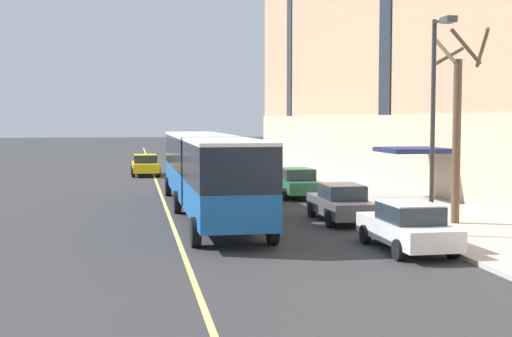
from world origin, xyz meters
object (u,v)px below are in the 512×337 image
object	(u,v)px
parked_car_silver_0	(254,167)
taxi_cab	(145,165)
parked_car_darkgray_1	(341,203)
parked_car_white_2	(407,227)
city_bus	(207,168)
street_lamp	(436,105)
parked_car_darkgray_3	(240,161)
parked_car_green_4	(296,183)
street_tree_mid_block	(457,125)

from	to	relation	value
parked_car_silver_0	taxi_cab	size ratio (longest dim) A/B	0.95
parked_car_darkgray_1	parked_car_white_2	distance (m)	6.50
city_bus	parked_car_silver_0	bearing A→B (deg)	74.00
street_lamp	taxi_cab	bearing A→B (deg)	107.43
parked_car_darkgray_3	parked_car_green_4	bearing A→B (deg)	-89.73
city_bus	parked_car_white_2	world-z (taller)	city_bus
parked_car_white_2	taxi_cab	xyz separation A→B (m)	(-7.65, 31.49, 0.00)
taxi_cab	parked_car_green_4	bearing A→B (deg)	-64.33
parked_car_darkgray_1	parked_car_darkgray_3	world-z (taller)	same
parked_car_silver_0	street_lamp	bearing A→B (deg)	-85.85
parked_car_silver_0	parked_car_white_2	distance (m)	27.72
parked_car_green_4	taxi_cab	bearing A→B (deg)	115.67
street_lamp	city_bus	bearing A→B (deg)	131.03
parked_car_silver_0	parked_car_white_2	size ratio (longest dim) A/B	0.95
parked_car_darkgray_3	taxi_cab	bearing A→B (deg)	-156.39
city_bus	parked_car_darkgray_1	bearing A→B (deg)	-33.29
parked_car_darkgray_3	street_lamp	world-z (taller)	street_lamp
city_bus	parked_car_green_4	world-z (taller)	city_bus
street_tree_mid_block	street_lamp	distance (m)	3.49
city_bus	taxi_cab	size ratio (longest dim) A/B	4.03
city_bus	parked_car_green_4	size ratio (longest dim) A/B	4.16
parked_car_white_2	parked_car_green_4	world-z (taller)	same
parked_car_darkgray_1	parked_car_green_4	distance (m)	9.11
taxi_cab	street_tree_mid_block	distance (m)	29.51
taxi_cab	street_tree_mid_block	size ratio (longest dim) A/B	0.64
city_bus	street_lamp	size ratio (longest dim) A/B	2.57
parked_car_white_2	street_lamp	bearing A→B (deg)	46.70
parked_car_green_4	taxi_cab	size ratio (longest dim) A/B	0.97
parked_car_darkgray_1	parked_car_darkgray_3	distance (m)	28.30
parked_car_silver_0	parked_car_green_4	bearing A→B (deg)	-89.10
parked_car_silver_0	parked_car_green_4	size ratio (longest dim) A/B	0.98
parked_car_darkgray_3	street_tree_mid_block	xyz separation A→B (m)	(3.88, -30.32, 3.17)
parked_car_green_4	street_tree_mid_block	xyz separation A→B (m)	(3.79, -11.13, 3.17)
parked_car_silver_0	street_tree_mid_block	world-z (taller)	street_tree_mid_block
taxi_cab	street_lamp	bearing A→B (deg)	-72.57
taxi_cab	city_bus	bearing A→B (deg)	-83.89
parked_car_darkgray_3	parked_car_green_4	world-z (taller)	same
parked_car_silver_0	parked_car_darkgray_3	xyz separation A→B (m)	(0.10, 7.07, 0.00)
taxi_cab	street_lamp	xyz separation A→B (m)	(9.33, -29.72, 3.87)
parked_car_darkgray_1	taxi_cab	world-z (taller)	same
parked_car_darkgray_3	street_tree_mid_block	distance (m)	30.73
parked_car_darkgray_3	parked_car_green_4	xyz separation A→B (m)	(0.09, -19.19, -0.00)
parked_car_darkgray_1	street_tree_mid_block	distance (m)	5.51
parked_car_white_2	street_tree_mid_block	distance (m)	6.65
parked_car_silver_0	street_lamp	distance (m)	26.29
parked_car_white_2	parked_car_darkgray_1	bearing A→B (deg)	92.24
parked_car_silver_0	street_tree_mid_block	xyz separation A→B (m)	(3.98, -23.25, 3.17)
taxi_cab	street_tree_mid_block	bearing A→B (deg)	-67.07
parked_car_green_4	street_lamp	xyz separation A→B (m)	(1.69, -13.82, 3.87)
city_bus	parked_car_white_2	size ratio (longest dim) A/B	4.04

